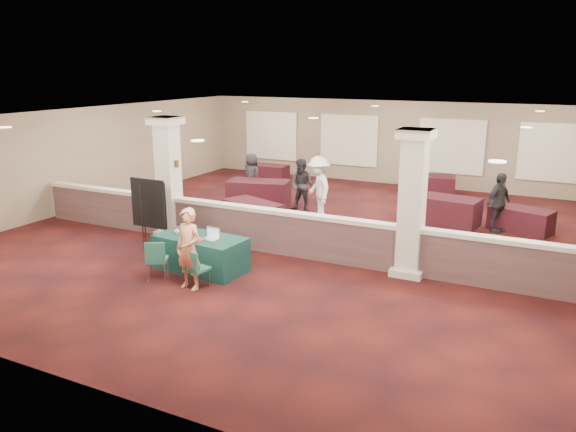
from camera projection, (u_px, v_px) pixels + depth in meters
The scene contains 33 objects.
ground at pixel (312, 238), 15.00m from camera, with size 16.00×16.00×0.00m, color #421310.
wall_back at pixel (398, 143), 21.50m from camera, with size 16.00×0.04×3.20m, color #7B6B55.
wall_front at pixel (74, 281), 7.68m from camera, with size 16.00×0.04×3.20m, color #7B6B55.
wall_left at pixel (86, 158), 18.05m from camera, with size 0.04×16.00×3.20m, color #7B6B55.
ceiling at pixel (313, 117), 14.17m from camera, with size 16.00×16.00×0.02m, color white.
partition_wall at pixel (287, 232), 13.56m from camera, with size 15.60×0.28×1.10m.
column_left at pixel (169, 177), 14.80m from camera, with size 0.72×0.72×3.20m.
column_right at pixel (412, 202), 11.98m from camera, with size 0.72×0.72×3.20m.
sconce_left at pixel (159, 162), 14.82m from camera, with size 0.12×0.12×0.18m.
sconce_right at pixel (176, 164), 14.58m from camera, with size 0.12×0.12×0.18m.
near_table at pixel (201, 253), 12.58m from camera, with size 2.03×1.02×0.78m, color #0E342B.
conf_chair_main at pixel (195, 266), 11.49m from camera, with size 0.47×0.48×0.83m.
conf_chair_side at pixel (156, 257), 11.93m from camera, with size 0.60×0.60×0.88m.
easel_board at pixel (148, 204), 14.02m from camera, with size 1.04×0.53×1.76m.
woman at pixel (189, 249), 11.41m from camera, with size 0.61×0.41×1.71m, color tan.
far_table_front_left at pixel (259, 193), 18.57m from camera, with size 1.99×1.00×0.81m, color black.
far_table_front_center at pixel (253, 214), 16.03m from camera, with size 1.79×0.89×0.72m, color black.
far_table_front_right at pixel (443, 210), 16.27m from camera, with size 1.99×1.00×0.81m, color black.
far_table_back_left at pixel (268, 173), 22.44m from camera, with size 1.60×0.80×0.65m, color black.
far_table_back_center at pixel (429, 186), 19.83m from camera, with size 1.79×0.89×0.73m, color black.
far_table_back_right at pixel (521, 220), 15.56m from camera, with size 1.62×0.81×0.66m, color black.
attendee_a at pixel (302, 185), 17.63m from camera, with size 0.80×0.44×1.66m, color black.
attendee_b at pixel (318, 188), 16.68m from camera, with size 1.21×0.56×1.89m, color silver.
attendee_c at pixel (498, 203), 15.39m from camera, with size 0.97×0.46×1.66m, color black.
attendee_d at pixel (252, 176), 19.51m from camera, with size 0.77×0.41×1.55m, color black.
laptop_base at pixel (210, 239), 12.28m from camera, with size 0.35×0.25×0.02m, color silver.
laptop_screen at pixel (213, 232), 12.34m from camera, with size 0.35×0.01×0.24m, color silver.
screen_glow at pixel (213, 233), 12.34m from camera, with size 0.32×0.00×0.20m, color silver.
knitting at pixel (194, 239), 12.23m from camera, with size 0.43×0.32×0.03m, color #CD5A20.
yarn_cream at pixel (177, 231), 12.67m from camera, with size 0.12×0.12×0.12m, color beige.
yarn_red at pixel (176, 229), 12.88m from camera, with size 0.11×0.11×0.11m, color maroon.
yarn_grey at pixel (187, 230), 12.81m from camera, with size 0.11×0.11×0.11m, color #444448.
scissors at pixel (217, 245), 11.89m from camera, with size 0.13×0.03×0.01m, color red.
Camera 1 is at (5.84, -13.11, 4.45)m, focal length 35.00 mm.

